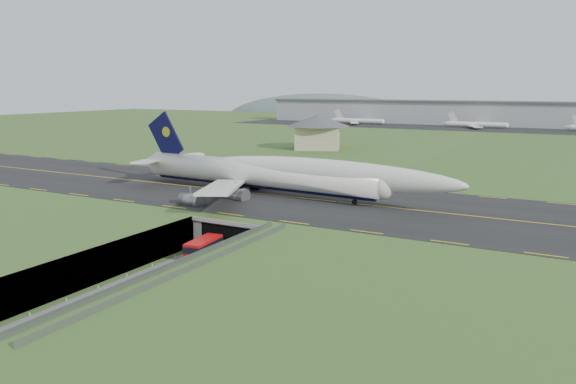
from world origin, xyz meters
The scene contains 10 objects.
ground centered at (0.00, 0.00, 0.00)m, with size 900.00×900.00×0.00m, color #385C25.
airfield_deck centered at (0.00, 0.00, 3.00)m, with size 800.00×800.00×6.00m, color gray.
trench_road centered at (0.00, -7.50, 0.10)m, with size 12.00×75.00×0.20m, color slate.
taxiway centered at (0.00, 33.00, 6.09)m, with size 800.00×44.00×0.18m, color black.
tunnel_portal centered at (0.00, 16.71, 3.33)m, with size 17.00×22.30×6.00m.
guideway centered at (11.00, -19.11, 5.32)m, with size 3.00×53.00×7.05m.
jumbo_jet centered at (-3.58, 33.43, 11.06)m, with size 86.55×56.95×18.87m.
shuttle_tram centered at (-1.21, 2.22, 1.93)m, with size 4.24×9.03×3.53m.
service_building centered at (-37.99, 126.08, 14.07)m, with size 32.61×32.61×13.63m.
cargo_terminal centered at (-0.06, 299.41, 13.96)m, with size 320.00×67.00×15.60m.
Camera 1 is at (58.65, -75.78, 30.54)m, focal length 35.00 mm.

